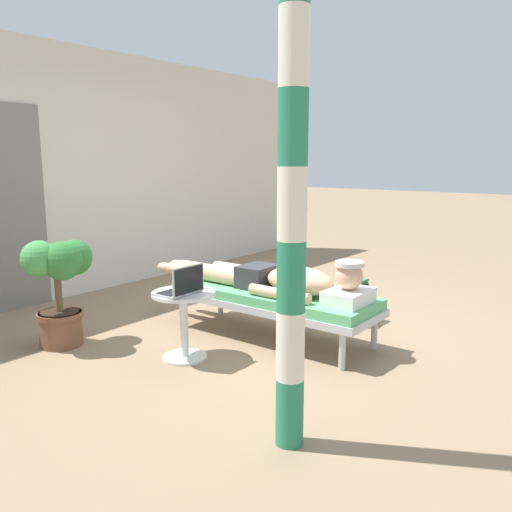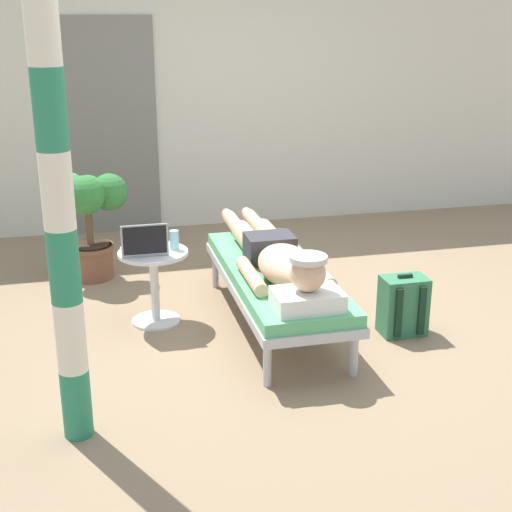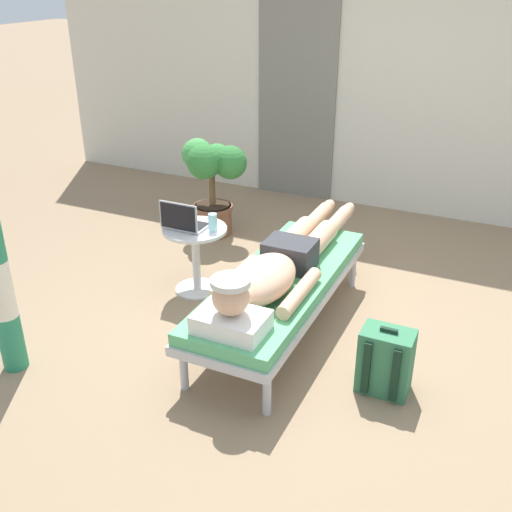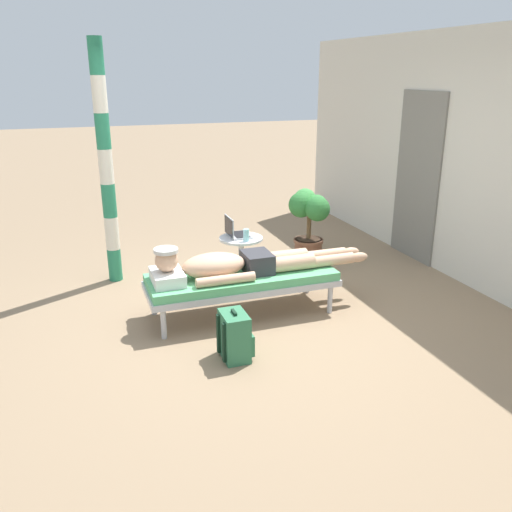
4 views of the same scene
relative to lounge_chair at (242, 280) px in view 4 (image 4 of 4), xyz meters
The scene contains 11 objects.
ground_plane 0.39m from the lounge_chair, ahead, with size 40.00×40.00×0.00m, color #8C7256.
house_wall_back 2.86m from the lounge_chair, 90.00° to the left, with size 7.60×0.20×2.70m, color beige.
house_door_panel 2.81m from the lounge_chair, 109.66° to the left, with size 0.84×0.03×2.04m, color slate.
lounge_chair is the anchor object (origin of this frame).
person_reclining 0.18m from the lounge_chair, 90.00° to the right, with size 0.53×2.17×0.33m.
side_table 0.84m from the lounge_chair, 162.58° to the left, with size 0.48×0.48×0.52m.
laptop 0.91m from the lounge_chair, 166.94° to the left, with size 0.31×0.24×0.23m.
drink_glass 0.74m from the lounge_chair, 158.11° to the left, with size 0.06×0.06×0.13m, color #99D8E5.
backpack 0.88m from the lounge_chair, 22.02° to the right, with size 0.30×0.26×0.42m.
potted_plant 1.75m from the lounge_chair, 133.69° to the left, with size 0.61×0.48×0.89m.
porch_post 1.96m from the lounge_chair, 141.15° to the right, with size 0.15×0.15×2.58m.
Camera 4 is at (4.40, -1.50, 2.26)m, focal length 37.75 mm.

